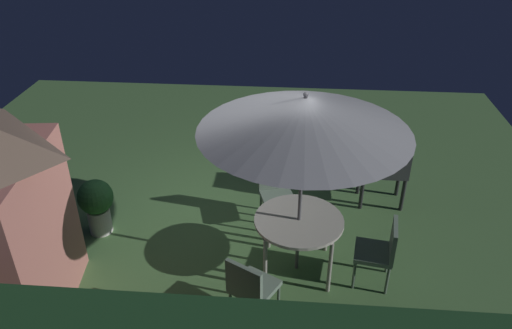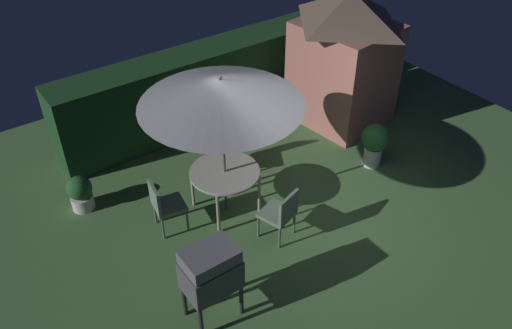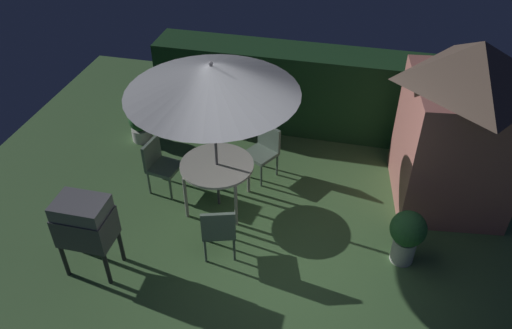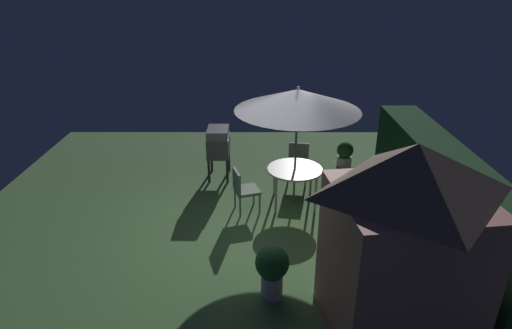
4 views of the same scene
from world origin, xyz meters
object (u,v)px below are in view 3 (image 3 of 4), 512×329
object	(u,v)px
chair_far_side	(264,148)
potted_plant_by_shed	(141,125)
patio_table	(217,168)
chair_near_shed	(219,228)
garden_shed	(461,125)
patio_umbrella	(212,79)
chair_toward_hedge	(159,163)
potted_plant_by_grill	(407,234)
bbq_grill	(85,222)

from	to	relation	value
chair_far_side	potted_plant_by_shed	xyz separation A→B (m)	(-2.44, 0.48, -0.20)
patio_table	chair_near_shed	bearing A→B (deg)	-72.63
garden_shed	patio_table	size ratio (longest dim) A/B	2.38
patio_umbrella	chair_toward_hedge	world-z (taller)	patio_umbrella
garden_shed	potted_plant_by_grill	world-z (taller)	garden_shed
patio_umbrella	potted_plant_by_grill	xyz separation A→B (m)	(2.84, -0.55, -1.71)
garden_shed	bbq_grill	distance (m)	5.47
bbq_grill	potted_plant_by_grill	xyz separation A→B (m)	(4.12, 1.10, -0.35)
patio_umbrella	potted_plant_by_grill	size ratio (longest dim) A/B	2.93
chair_toward_hedge	potted_plant_by_grill	xyz separation A→B (m)	(3.86, -0.72, -0.02)
chair_near_shed	chair_far_side	xyz separation A→B (m)	(0.20, 1.98, 0.00)
bbq_grill	potted_plant_by_shed	distance (m)	3.17
patio_table	potted_plant_by_shed	size ratio (longest dim) A/B	1.79
bbq_grill	garden_shed	bearing A→B (deg)	29.45
garden_shed	chair_toward_hedge	world-z (taller)	garden_shed
bbq_grill	potted_plant_by_grill	bearing A→B (deg)	15.00
chair_toward_hedge	patio_umbrella	bearing A→B (deg)	-9.20
potted_plant_by_grill	bbq_grill	bearing A→B (deg)	-165.00
chair_toward_hedge	potted_plant_by_shed	world-z (taller)	chair_toward_hedge
patio_table	chair_near_shed	xyz separation A→B (m)	(0.33, -1.05, -0.20)
chair_near_shed	garden_shed	bearing A→B (deg)	33.46
chair_near_shed	potted_plant_by_shed	size ratio (longest dim) A/B	1.44
patio_umbrella	bbq_grill	size ratio (longest dim) A/B	2.07
chair_near_shed	chair_toward_hedge	size ratio (longest dim) A/B	1.00
potted_plant_by_shed	chair_toward_hedge	bearing A→B (deg)	-54.35
patio_umbrella	chair_toward_hedge	bearing A→B (deg)	170.80
potted_plant_by_shed	garden_shed	bearing A→B (deg)	-4.15
bbq_grill	chair_near_shed	size ratio (longest dim) A/B	1.33
garden_shed	chair_toward_hedge	distance (m)	4.64
potted_plant_by_grill	chair_toward_hedge	bearing A→B (deg)	169.49
chair_far_side	potted_plant_by_grill	bearing A→B (deg)	-32.61
patio_umbrella	chair_near_shed	world-z (taller)	patio_umbrella
garden_shed	potted_plant_by_grill	size ratio (longest dim) A/B	3.15
patio_table	potted_plant_by_grill	distance (m)	2.90
patio_umbrella	chair_far_side	size ratio (longest dim) A/B	2.75
patio_table	chair_far_side	distance (m)	1.09
patio_umbrella	bbq_grill	world-z (taller)	patio_umbrella
chair_near_shed	potted_plant_by_grill	xyz separation A→B (m)	(2.51, 0.50, -0.02)
chair_far_side	chair_toward_hedge	bearing A→B (deg)	-153.62
chair_near_shed	potted_plant_by_grill	size ratio (longest dim) A/B	1.06
patio_umbrella	potted_plant_by_grill	distance (m)	3.36
garden_shed	chair_near_shed	bearing A→B (deg)	-146.54
bbq_grill	chair_far_side	xyz separation A→B (m)	(1.81, 2.59, -0.33)
chair_near_shed	potted_plant_by_grill	world-z (taller)	chair_near_shed
chair_near_shed	patio_umbrella	bearing A→B (deg)	107.37
chair_near_shed	potted_plant_by_shed	bearing A→B (deg)	132.34
chair_near_shed	chair_toward_hedge	xyz separation A→B (m)	(-1.35, 1.21, 0.00)
potted_plant_by_shed	potted_plant_by_grill	xyz separation A→B (m)	(4.75, -1.96, 0.17)
potted_plant_by_shed	patio_table	bearing A→B (deg)	-36.41
garden_shed	chair_far_side	distance (m)	3.05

